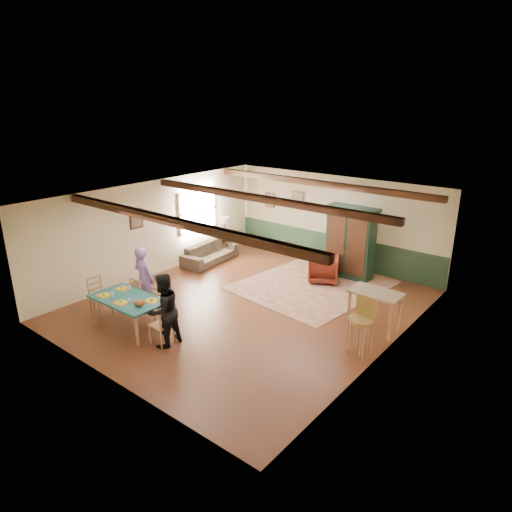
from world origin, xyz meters
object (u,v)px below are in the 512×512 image
Objects in this scene: person_woman at (163,310)px; table_lamp at (224,226)px; person_man at (144,279)px; armchair at (324,269)px; dining_chair_far_right at (164,303)px; bar_stool_right at (361,328)px; dining_chair_end_left at (100,296)px; person_child at (167,301)px; counter_table at (374,311)px; dining_table at (129,313)px; bar_stool_left at (359,325)px; cat at (139,302)px; sofa at (210,253)px; end_table at (225,244)px; dining_chair_end_right at (161,324)px; dining_chair_far_left at (143,295)px; armoire at (350,242)px.

table_lamp is at bearing -149.58° from person_woman.
person_man reaches higher than armchair.
dining_chair_far_right is 4.38m from bar_stool_right.
table_lamp is at bearing 8.12° from dining_chair_end_left.
person_child is at bearing -63.08° from table_lamp.
person_man is at bearing -5.71° from dining_chair_far_right.
counter_table reaches higher than dining_chair_far_right.
armchair is (1.94, 5.06, 0.01)m from dining_table.
dining_chair_far_right is 0.79× the size of bar_stool_left.
person_woman reaches higher than table_lamp.
cat is 0.17× the size of sofa.
person_woman is 4.58× the size of cat.
person_child reaches higher than counter_table.
end_table is at bearing -63.23° from person_child.
cat is at bearing -65.66° from table_lamp.
person_child is 0.47× the size of sofa.
dining_chair_end_right is (0.71, -0.68, 0.00)m from dining_chair_far_right.
counter_table is at bearing -150.67° from dining_chair_far_left.
counter_table is 0.91× the size of bar_stool_right.
dining_chair_far_left is at bearing -71.86° from table_lamp.
bar_stool_left is at bearing 134.01° from bar_stool_right.
sofa is at bearing 7.14° from dining_chair_end_left.
dining_chair_far_right is 0.99m from dining_chair_end_right.
dining_chair_far_left is 1.00× the size of dining_chair_end_left.
person_man is 0.80× the size of armoire.
dining_chair_far_right is at bearing 61.09° from dining_table.
armoire is (2.69, 5.13, 0.57)m from dining_chair_far_left.
table_lamp reaches higher than dining_chair_end_left.
bar_stool_left is at bearing -24.50° from end_table.
person_woman is at bearing 54.12° from armchair.
table_lamp reaches higher than armchair.
table_lamp is 7.01m from bar_stool_right.
bar_stool_right reaches higher than armchair.
dining_chair_far_left reaches higher than cat.
dining_chair_end_left and dining_chair_end_right have the same top height.
person_woman is at bearing 90.00° from dining_chair_end_right.
armchair is 3.70m from bar_stool_left.
bar_stool_right is (4.13, 1.39, 0.12)m from person_child.
dining_chair_end_right is at bearing -153.09° from sofa.
dining_chair_end_left is at bearing 31.65° from armchair.
armoire reaches higher than sofa.
counter_table is at bearing 115.29° from armchair.
armchair reaches higher than sofa.
dining_chair_far_right is 0.83× the size of counter_table.
person_woman is (1.19, 0.00, 0.43)m from dining_table.
person_man is 0.82× the size of sofa.
cat is 5.36m from armchair.
dining_chair_far_right is 0.45× the size of sofa.
table_lamp is at bearing 160.89° from bar_stool_left.
cat is 0.28× the size of bar_stool_right.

